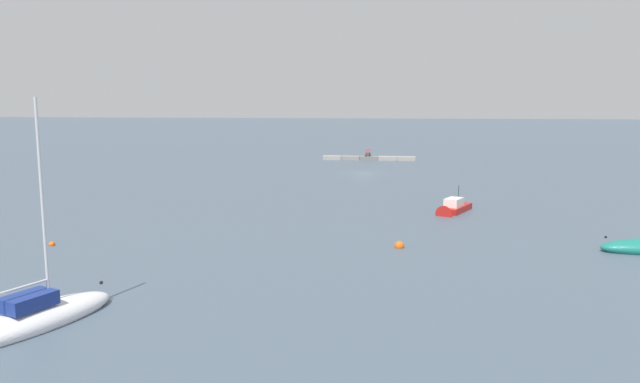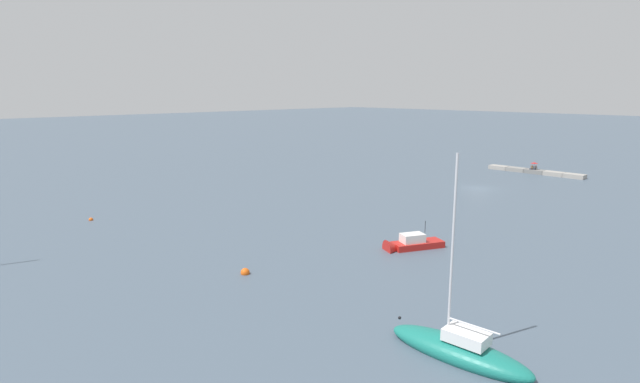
{
  "view_description": "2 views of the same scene",
  "coord_description": "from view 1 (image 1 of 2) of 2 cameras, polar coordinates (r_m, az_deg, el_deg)",
  "views": [
    {
      "loc": [
        -4.32,
        85.56,
        10.27
      ],
      "look_at": [
        2.69,
        28.33,
        1.56
      ],
      "focal_mm": 34.31,
      "sensor_mm": 36.0,
      "label": 1
    },
    {
      "loc": [
        -34.48,
        64.48,
        13.56
      ],
      "look_at": [
        7.2,
        24.07,
        1.89
      ],
      "focal_mm": 28.28,
      "sensor_mm": 36.0,
      "label": 2
    }
  ],
  "objects": [
    {
      "name": "ground_plane",
      "position": [
        86.28,
        4.06,
        1.73
      ],
      "size": [
        500.0,
        500.0,
        0.0
      ],
      "primitive_type": "plane",
      "color": "#475666"
    },
    {
      "name": "sailboat_white_far",
      "position": [
        31.28,
        -24.87,
        -10.63
      ],
      "size": [
        5.13,
        8.39,
        10.79
      ],
      "rotation": [
        0.0,
        0.0,
        2.77
      ],
      "color": "silver",
      "rests_on": "ground_plane"
    },
    {
      "name": "mooring_buoy_mid",
      "position": [
        47.51,
        -23.73,
        -4.54
      ],
      "size": [
        0.44,
        0.44,
        0.44
      ],
      "color": "#EA5914",
      "rests_on": "ground_plane"
    },
    {
      "name": "mooring_buoy_near",
      "position": [
        43.24,
        7.41,
        -5.06
      ],
      "size": [
        0.69,
        0.69,
        0.69
      ],
      "color": "#EA5914",
      "rests_on": "ground_plane"
    },
    {
      "name": "person_seated_grey_left",
      "position": [
        104.78,
        4.64,
        3.44
      ],
      "size": [
        0.46,
        0.65,
        0.73
      ],
      "rotation": [
        0.0,
        0.0,
        -0.14
      ],
      "color": "#1E2333",
      "rests_on": "seawall_pier"
    },
    {
      "name": "motorboat_red_near",
      "position": [
        57.08,
        12.24,
        -1.65
      ],
      "size": [
        3.72,
        5.51,
        2.99
      ],
      "rotation": [
        0.0,
        0.0,
        5.85
      ],
      "color": "red",
      "rests_on": "ground_plane"
    },
    {
      "name": "seawall_pier",
      "position": [
        104.86,
        4.59,
        3.12
      ],
      "size": [
        15.72,
        1.78,
        0.66
      ],
      "color": "gray",
      "rests_on": "ground_plane"
    },
    {
      "name": "umbrella_open_red",
      "position": [
        104.71,
        4.5,
        3.9
      ],
      "size": [
        1.18,
        1.18,
        1.26
      ],
      "color": "black",
      "rests_on": "seawall_pier"
    },
    {
      "name": "person_seated_brown_right",
      "position": [
        104.64,
        4.33,
        3.43
      ],
      "size": [
        0.46,
        0.65,
        0.73
      ],
      "rotation": [
        0.0,
        0.0,
        -0.14
      ],
      "color": "#1E2333",
      "rests_on": "seawall_pier"
    }
  ]
}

